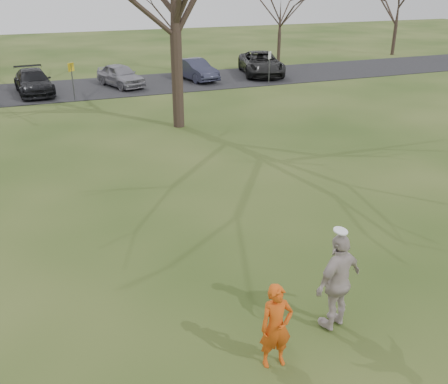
{
  "coord_description": "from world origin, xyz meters",
  "views": [
    {
      "loc": [
        -3.99,
        -6.35,
        6.39
      ],
      "look_at": [
        0.0,
        4.0,
        1.5
      ],
      "focal_mm": 39.37,
      "sensor_mm": 36.0,
      "label": 1
    }
  ],
  "objects_px": {
    "car_6": "(261,63)",
    "player_defender": "(276,326)",
    "car_5": "(195,70)",
    "car_4": "(120,75)",
    "car_3": "(33,82)",
    "catching_play": "(338,281)"
  },
  "relations": [
    {
      "from": "car_6",
      "to": "player_defender",
      "type": "bearing_deg",
      "value": -99.99
    },
    {
      "from": "car_5",
      "to": "player_defender",
      "type": "bearing_deg",
      "value": -117.48
    },
    {
      "from": "player_defender",
      "to": "car_6",
      "type": "relative_size",
      "value": 0.29
    },
    {
      "from": "player_defender",
      "to": "car_4",
      "type": "bearing_deg",
      "value": 91.0
    },
    {
      "from": "car_3",
      "to": "car_6",
      "type": "xyz_separation_m",
      "value": [
        15.0,
        0.69,
        0.1
      ]
    },
    {
      "from": "car_4",
      "to": "car_6",
      "type": "height_order",
      "value": "car_6"
    },
    {
      "from": "player_defender",
      "to": "catching_play",
      "type": "relative_size",
      "value": 0.76
    },
    {
      "from": "player_defender",
      "to": "car_4",
      "type": "height_order",
      "value": "player_defender"
    },
    {
      "from": "car_4",
      "to": "car_5",
      "type": "height_order",
      "value": "car_4"
    },
    {
      "from": "car_3",
      "to": "car_5",
      "type": "bearing_deg",
      "value": -2.39
    },
    {
      "from": "car_3",
      "to": "catching_play",
      "type": "bearing_deg",
      "value": -84.23
    },
    {
      "from": "car_6",
      "to": "catching_play",
      "type": "bearing_deg",
      "value": -97.43
    },
    {
      "from": "player_defender",
      "to": "car_3",
      "type": "height_order",
      "value": "player_defender"
    },
    {
      "from": "car_3",
      "to": "car_6",
      "type": "bearing_deg",
      "value": -2.94
    },
    {
      "from": "player_defender",
      "to": "car_3",
      "type": "bearing_deg",
      "value": 102.71
    },
    {
      "from": "car_5",
      "to": "catching_play",
      "type": "height_order",
      "value": "catching_play"
    },
    {
      "from": "car_3",
      "to": "car_6",
      "type": "height_order",
      "value": "car_6"
    },
    {
      "from": "catching_play",
      "to": "car_4",
      "type": "bearing_deg",
      "value": 89.47
    },
    {
      "from": "car_4",
      "to": "car_6",
      "type": "distance_m",
      "value": 9.89
    },
    {
      "from": "player_defender",
      "to": "car_6",
      "type": "distance_m",
      "value": 28.09
    },
    {
      "from": "car_6",
      "to": "catching_play",
      "type": "xyz_separation_m",
      "value": [
        -10.11,
        -25.07,
        0.25
      ]
    },
    {
      "from": "player_defender",
      "to": "car_6",
      "type": "xyz_separation_m",
      "value": [
        11.66,
        25.56,
        -0.0
      ]
    }
  ]
}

